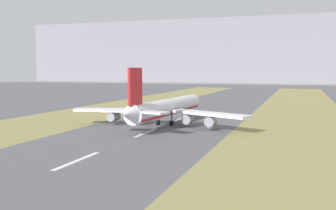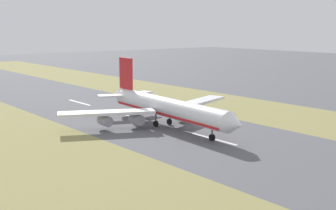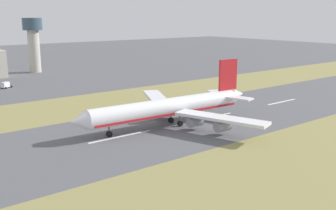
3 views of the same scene
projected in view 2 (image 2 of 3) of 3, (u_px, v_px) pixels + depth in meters
The scene contains 7 objects.
ground_plane at pixel (161, 125), 149.63m from camera, with size 800.00×800.00×0.00m, color #56565B.
grass_median_west at pixel (255, 109), 176.98m from camera, with size 40.00×600.00×0.01m, color olive.
grass_median_east at pixel (24, 147), 122.28m from camera, with size 40.00×600.00×0.01m, color olive.
centreline_dash_near at pixel (79, 102), 192.85m from camera, with size 1.20×18.00×0.01m, color silver.
centreline_dash_mid at pixel (134, 117), 161.80m from camera, with size 1.20×18.00×0.01m, color silver.
centreline_dash_far at pixel (213, 139), 130.74m from camera, with size 1.20×18.00×0.01m, color silver.
airplane_main_jet at pixel (165, 107), 146.50m from camera, with size 64.03×67.20×20.20m.
Camera 2 is at (88.51, 116.74, 31.15)m, focal length 50.00 mm.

